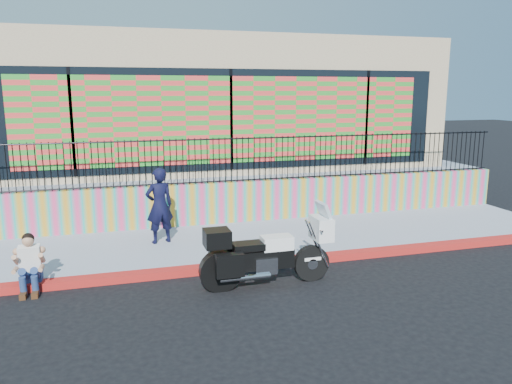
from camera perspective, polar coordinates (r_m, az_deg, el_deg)
name	(u,v)px	position (r m, az deg, el deg)	size (l,w,h in m)	color
ground	(277,265)	(10.73, 2.43, -8.39)	(90.00, 90.00, 0.00)	black
red_curb	(277,262)	(10.71, 2.44, -8.01)	(16.00, 0.30, 0.15)	red
sidewalk	(256,240)	(12.20, -0.03, -5.54)	(16.00, 3.00, 0.15)	#8991A4
mural_wall	(239,202)	(13.54, -1.91, -1.10)	(16.00, 0.20, 1.10)	#F5407D
metal_fence	(239,160)	(13.34, -1.94, 3.73)	(15.80, 0.04, 1.20)	black
elevated_platform	(205,175)	(18.45, -5.81, 1.98)	(16.00, 10.00, 1.25)	#8991A4
storefront_building	(205,102)	(17.99, -5.85, 10.14)	(14.00, 8.06, 4.00)	tan
police_motorcycle	(265,252)	(9.47, 0.99, -6.93)	(2.51, 0.83, 1.56)	black
police_officer	(159,206)	(11.78, -10.98, -1.53)	(0.65, 0.42, 1.78)	black
seated_man	(29,269)	(10.12, -24.47, -7.99)	(0.54, 0.71, 1.06)	navy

